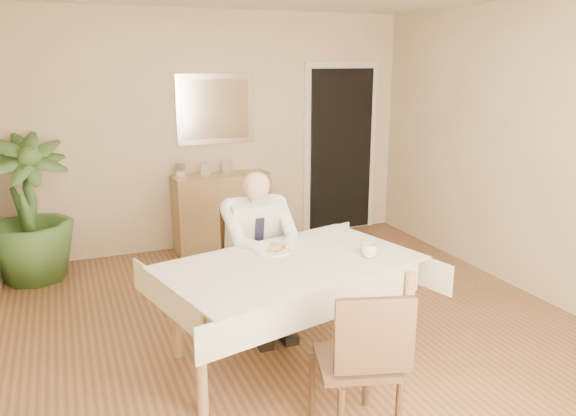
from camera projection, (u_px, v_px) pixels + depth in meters
name	position (u px, v px, depth m)	size (l,w,h in m)	color
room	(306.00, 172.00, 3.99)	(5.00, 5.02, 2.60)	brown
doorway	(341.00, 151.00, 6.84)	(0.96, 0.07, 2.10)	silver
mirror	(215.00, 109.00, 6.14)	(0.86, 0.04, 0.76)	silver
dining_table	(290.00, 273.00, 3.81)	(1.96, 1.43, 0.75)	tan
chair_far	(250.00, 255.00, 4.64)	(0.46, 0.46, 0.91)	#412A1B
chair_near	(363.00, 357.00, 3.06)	(0.53, 0.53, 0.90)	#412A1B
seated_man	(261.00, 244.00, 4.34)	(0.48, 0.72, 1.24)	white
plate	(273.00, 250.00, 3.99)	(0.26, 0.26, 0.02)	white
food	(273.00, 247.00, 3.99)	(0.14, 0.14, 0.06)	olive
knife	(281.00, 250.00, 3.95)	(0.01, 0.01, 0.13)	silver
fork	(270.00, 251.00, 3.92)	(0.01, 0.01, 0.13)	silver
coffee_mug	(369.00, 251.00, 3.87)	(0.12, 0.12, 0.09)	white
sideboard	(222.00, 212.00, 6.29)	(1.06, 0.36, 0.85)	tan
photo_frame_left	(180.00, 170.00, 6.08)	(0.10, 0.02, 0.14)	silver
photo_frame_center	(205.00, 169.00, 6.11)	(0.10, 0.02, 0.14)	silver
photo_frame_right	(226.00, 167.00, 6.25)	(0.10, 0.02, 0.14)	silver
potted_palm	(28.00, 209.00, 5.31)	(0.79, 0.79, 1.41)	#365B26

